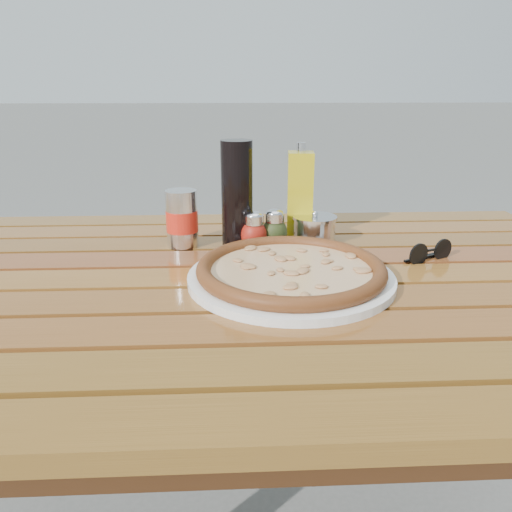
{
  "coord_description": "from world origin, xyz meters",
  "views": [
    {
      "loc": [
        -0.04,
        -0.84,
        1.08
      ],
      "look_at": [
        0.0,
        0.02,
        0.78
      ],
      "focal_mm": 35.0,
      "sensor_mm": 36.0,
      "label": 1
    }
  ],
  "objects_px": {
    "oregano_shaker": "(275,229)",
    "sunglasses": "(430,253)",
    "dark_bottle": "(237,194)",
    "plate": "(291,278)",
    "soda_can": "(182,219)",
    "pepper_shaker": "(254,231)",
    "pizza": "(291,269)",
    "table": "(257,313)",
    "parmesan_tin": "(314,229)",
    "olive_oil_cruet": "(300,195)"
  },
  "relations": [
    {
      "from": "table",
      "to": "plate",
      "type": "height_order",
      "value": "plate"
    },
    {
      "from": "pizza",
      "to": "oregano_shaker",
      "type": "distance_m",
      "value": 0.2
    },
    {
      "from": "table",
      "to": "sunglasses",
      "type": "height_order",
      "value": "sunglasses"
    },
    {
      "from": "sunglasses",
      "to": "parmesan_tin",
      "type": "bearing_deg",
      "value": 123.77
    },
    {
      "from": "pepper_shaker",
      "to": "sunglasses",
      "type": "bearing_deg",
      "value": -14.74
    },
    {
      "from": "table",
      "to": "pizza",
      "type": "distance_m",
      "value": 0.12
    },
    {
      "from": "pizza",
      "to": "sunglasses",
      "type": "distance_m",
      "value": 0.3
    },
    {
      "from": "plate",
      "to": "soda_can",
      "type": "height_order",
      "value": "soda_can"
    },
    {
      "from": "olive_oil_cruet",
      "to": "pizza",
      "type": "bearing_deg",
      "value": -100.33
    },
    {
      "from": "dark_bottle",
      "to": "parmesan_tin",
      "type": "bearing_deg",
      "value": 0.54
    },
    {
      "from": "pepper_shaker",
      "to": "oregano_shaker",
      "type": "bearing_deg",
      "value": 21.15
    },
    {
      "from": "dark_bottle",
      "to": "soda_can",
      "type": "relative_size",
      "value": 1.83
    },
    {
      "from": "table",
      "to": "pepper_shaker",
      "type": "height_order",
      "value": "pepper_shaker"
    },
    {
      "from": "pizza",
      "to": "pepper_shaker",
      "type": "bearing_deg",
      "value": 106.85
    },
    {
      "from": "parmesan_tin",
      "to": "dark_bottle",
      "type": "bearing_deg",
      "value": -179.46
    },
    {
      "from": "pepper_shaker",
      "to": "parmesan_tin",
      "type": "xyz_separation_m",
      "value": [
        0.13,
        0.04,
        -0.01
      ]
    },
    {
      "from": "dark_bottle",
      "to": "sunglasses",
      "type": "xyz_separation_m",
      "value": [
        0.37,
        -0.13,
        -0.09
      ]
    },
    {
      "from": "oregano_shaker",
      "to": "pepper_shaker",
      "type": "bearing_deg",
      "value": -158.85
    },
    {
      "from": "pizza",
      "to": "dark_bottle",
      "type": "relative_size",
      "value": 1.91
    },
    {
      "from": "pepper_shaker",
      "to": "dark_bottle",
      "type": "relative_size",
      "value": 0.37
    },
    {
      "from": "plate",
      "to": "olive_oil_cruet",
      "type": "height_order",
      "value": "olive_oil_cruet"
    },
    {
      "from": "plate",
      "to": "parmesan_tin",
      "type": "xyz_separation_m",
      "value": [
        0.08,
        0.22,
        0.02
      ]
    },
    {
      "from": "pepper_shaker",
      "to": "soda_can",
      "type": "distance_m",
      "value": 0.15
    },
    {
      "from": "oregano_shaker",
      "to": "sunglasses",
      "type": "xyz_separation_m",
      "value": [
        0.3,
        -0.11,
        -0.02
      ]
    },
    {
      "from": "oregano_shaker",
      "to": "dark_bottle",
      "type": "distance_m",
      "value": 0.11
    },
    {
      "from": "plate",
      "to": "dark_bottle",
      "type": "distance_m",
      "value": 0.26
    },
    {
      "from": "parmesan_tin",
      "to": "sunglasses",
      "type": "height_order",
      "value": "parmesan_tin"
    },
    {
      "from": "pepper_shaker",
      "to": "olive_oil_cruet",
      "type": "height_order",
      "value": "olive_oil_cruet"
    },
    {
      "from": "dark_bottle",
      "to": "sunglasses",
      "type": "relative_size",
      "value": 2.08
    },
    {
      "from": "sunglasses",
      "to": "dark_bottle",
      "type": "bearing_deg",
      "value": 136.7
    },
    {
      "from": "table",
      "to": "dark_bottle",
      "type": "relative_size",
      "value": 6.36
    },
    {
      "from": "dark_bottle",
      "to": "pepper_shaker",
      "type": "bearing_deg",
      "value": -46.66
    },
    {
      "from": "dark_bottle",
      "to": "parmesan_tin",
      "type": "height_order",
      "value": "dark_bottle"
    },
    {
      "from": "table",
      "to": "pizza",
      "type": "relative_size",
      "value": 3.32
    },
    {
      "from": "olive_oil_cruet",
      "to": "parmesan_tin",
      "type": "relative_size",
      "value": 1.77
    },
    {
      "from": "pizza",
      "to": "sunglasses",
      "type": "xyz_separation_m",
      "value": [
        0.28,
        0.1,
        -0.01
      ]
    },
    {
      "from": "oregano_shaker",
      "to": "parmesan_tin",
      "type": "xyz_separation_m",
      "value": [
        0.09,
        0.02,
        -0.01
      ]
    },
    {
      "from": "oregano_shaker",
      "to": "soda_can",
      "type": "distance_m",
      "value": 0.2
    },
    {
      "from": "table",
      "to": "plate",
      "type": "xyz_separation_m",
      "value": [
        0.06,
        -0.03,
        0.08
      ]
    },
    {
      "from": "oregano_shaker",
      "to": "sunglasses",
      "type": "relative_size",
      "value": 0.77
    },
    {
      "from": "soda_can",
      "to": "dark_bottle",
      "type": "bearing_deg",
      "value": 3.86
    },
    {
      "from": "table",
      "to": "oregano_shaker",
      "type": "xyz_separation_m",
      "value": [
        0.05,
        0.17,
        0.11
      ]
    },
    {
      "from": "oregano_shaker",
      "to": "olive_oil_cruet",
      "type": "bearing_deg",
      "value": 46.0
    },
    {
      "from": "dark_bottle",
      "to": "parmesan_tin",
      "type": "distance_m",
      "value": 0.18
    },
    {
      "from": "plate",
      "to": "pizza",
      "type": "relative_size",
      "value": 0.85
    },
    {
      "from": "pizza",
      "to": "pepper_shaker",
      "type": "xyz_separation_m",
      "value": [
        -0.06,
        0.19,
        0.02
      ]
    },
    {
      "from": "pepper_shaker",
      "to": "pizza",
      "type": "bearing_deg",
      "value": -73.15
    },
    {
      "from": "plate",
      "to": "oregano_shaker",
      "type": "bearing_deg",
      "value": 93.35
    },
    {
      "from": "oregano_shaker",
      "to": "dark_bottle",
      "type": "bearing_deg",
      "value": 166.54
    },
    {
      "from": "plate",
      "to": "parmesan_tin",
      "type": "bearing_deg",
      "value": 71.15
    }
  ]
}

